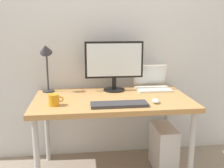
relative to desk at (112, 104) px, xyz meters
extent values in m
cube|color=silver|center=(0.00, 0.44, 0.65)|extent=(4.40, 0.04, 2.60)
cube|color=#B7844C|center=(0.00, 0.00, 0.04)|extent=(1.33, 0.75, 0.04)
cylinder|color=#B2B2B7|center=(-0.60, -0.32, -0.32)|extent=(0.04, 0.04, 0.68)
cylinder|color=#B2B2B7|center=(0.60, -0.32, -0.32)|extent=(0.04, 0.04, 0.68)
cylinder|color=#B2B2B7|center=(-0.60, 0.32, -0.32)|extent=(0.04, 0.04, 0.68)
cylinder|color=#B2B2B7|center=(0.60, 0.32, -0.32)|extent=(0.04, 0.04, 0.68)
cylinder|color=black|center=(0.05, 0.25, 0.07)|extent=(0.20, 0.20, 0.01)
cylinder|color=black|center=(0.05, 0.25, 0.13)|extent=(0.04, 0.04, 0.11)
cube|color=black|center=(0.05, 0.25, 0.35)|extent=(0.54, 0.03, 0.34)
cube|color=white|center=(0.05, 0.23, 0.35)|extent=(0.51, 0.01, 0.30)
cube|color=silver|center=(0.42, 0.21, 0.07)|extent=(0.32, 0.22, 0.02)
cube|color=silver|center=(0.42, 0.34, 0.18)|extent=(0.32, 0.06, 0.21)
cube|color=white|center=(0.42, 0.33, 0.19)|extent=(0.30, 0.05, 0.18)
cylinder|color=#333338|center=(-0.56, 0.28, 0.07)|extent=(0.11, 0.11, 0.01)
cylinder|color=#333338|center=(-0.56, 0.28, 0.25)|extent=(0.02, 0.02, 0.36)
cone|color=#333338|center=(-0.56, 0.24, 0.46)|extent=(0.11, 0.14, 0.13)
cube|color=#333338|center=(0.03, -0.24, 0.07)|extent=(0.44, 0.14, 0.02)
ellipsoid|color=silver|center=(0.33, -0.20, 0.08)|extent=(0.06, 0.09, 0.03)
cylinder|color=orange|center=(-0.47, -0.17, 0.11)|extent=(0.08, 0.08, 0.09)
torus|color=orange|center=(-0.42, -0.17, 0.11)|extent=(0.05, 0.01, 0.05)
cube|color=silver|center=(0.48, 0.02, -0.44)|extent=(0.18, 0.36, 0.42)
camera|label=1|loc=(-0.27, -2.14, 0.68)|focal=41.93mm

